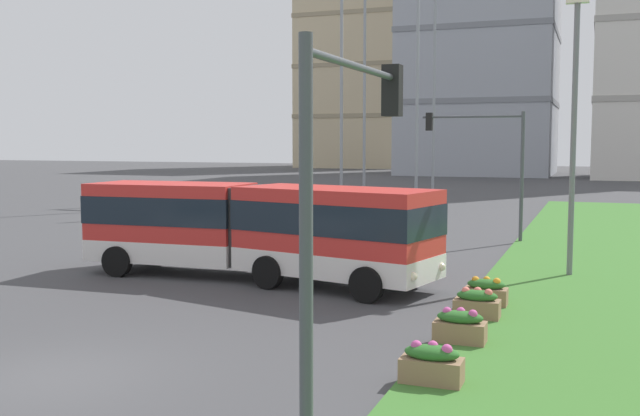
% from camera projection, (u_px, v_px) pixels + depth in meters
% --- Properties ---
extents(ground_plane, '(260.00, 260.00, 0.00)m').
position_uv_depth(ground_plane, '(52.00, 378.00, 13.59)').
color(ground_plane, '#424244').
extents(articulated_bus, '(11.96, 3.84, 3.00)m').
position_uv_depth(articulated_bus, '(255.00, 228.00, 23.08)').
color(articulated_bus, red).
rests_on(articulated_bus, ground).
extents(flower_planter_0, '(1.10, 0.56, 0.74)m').
position_uv_depth(flower_planter_0, '(432.00, 363.00, 13.05)').
color(flower_planter_0, '#937051').
rests_on(flower_planter_0, grass_median).
extents(flower_planter_1, '(1.10, 0.56, 0.74)m').
position_uv_depth(flower_planter_1, '(460.00, 326.00, 15.70)').
color(flower_planter_1, '#937051').
rests_on(flower_planter_1, grass_median).
extents(flower_planter_2, '(1.10, 0.56, 0.74)m').
position_uv_depth(flower_planter_2, '(477.00, 303.00, 17.91)').
color(flower_planter_2, '#937051').
rests_on(flower_planter_2, grass_median).
extents(flower_planter_3, '(1.10, 0.56, 0.74)m').
position_uv_depth(flower_planter_3, '(486.00, 292.00, 19.34)').
color(flower_planter_3, '#937051').
rests_on(flower_planter_3, grass_median).
extents(traffic_light_far_right, '(4.46, 0.28, 5.67)m').
position_uv_depth(traffic_light_far_right, '(487.00, 151.00, 32.03)').
color(traffic_light_far_right, '#474C51').
rests_on(traffic_light_far_right, ground).
extents(traffic_light_near_right, '(0.28, 4.03, 5.56)m').
position_uv_depth(traffic_light_near_right, '(345.00, 180.00, 9.50)').
color(traffic_light_near_right, '#474C51').
rests_on(traffic_light_near_right, ground).
extents(streetlight_median, '(0.70, 0.28, 8.91)m').
position_uv_depth(streetlight_median, '(574.00, 125.00, 23.32)').
color(streetlight_median, slate).
rests_on(streetlight_median, ground).
extents(apartment_tower_west, '(19.09, 19.54, 42.01)m').
position_uv_depth(apartment_tower_west, '(363.00, 47.00, 128.83)').
color(apartment_tower_west, beige).
rests_on(apartment_tower_west, ground).
extents(apartment_tower_westcentre, '(19.81, 20.05, 36.90)m').
position_uv_depth(apartment_tower_westcentre, '(481.00, 38.00, 99.66)').
color(apartment_tower_westcentre, '#9EA3AD').
rests_on(apartment_tower_westcentre, ground).
extents(transmission_pylon, '(9.00, 6.24, 28.19)m').
position_uv_depth(transmission_pylon, '(390.00, 1.00, 58.05)').
color(transmission_pylon, gray).
rests_on(transmission_pylon, ground).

